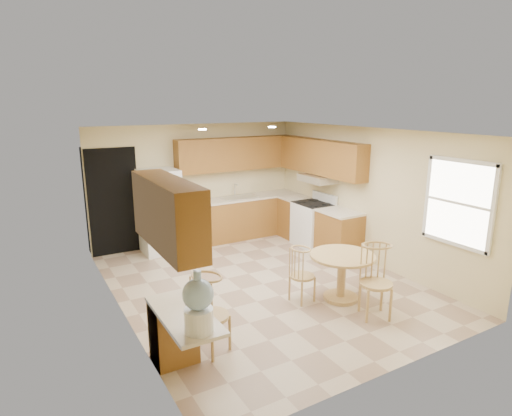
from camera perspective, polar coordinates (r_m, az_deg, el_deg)
floor at (r=7.21m, az=0.96°, el=-10.09°), size 5.50×5.50×0.00m
ceiling at (r=6.60m, az=1.05°, el=10.15°), size 4.50×5.50×0.02m
wall_back at (r=9.21m, az=-7.85°, el=3.27°), size 4.50×0.02×2.50m
wall_front at (r=4.77m, az=18.43°, el=-7.55°), size 4.50×0.02×2.50m
wall_left at (r=6.00m, az=-17.78°, el=-3.08°), size 0.02×5.50×2.50m
wall_right at (r=8.16m, az=14.69°, el=1.55°), size 0.02×5.50×2.50m
doorway at (r=8.74m, az=-18.43°, el=0.76°), size 0.90×0.02×2.10m
base_cab_back at (r=9.48m, az=-2.10°, el=-1.35°), size 2.75×0.60×0.87m
counter_back at (r=9.37m, az=-2.13°, el=1.33°), size 2.75×0.63×0.04m
base_cab_right_a at (r=9.54m, az=5.30°, el=-1.31°), size 0.60×0.59×0.87m
counter_right_a at (r=9.43m, az=5.36°, el=1.36°), size 0.63×0.59×0.04m
base_cab_right_b at (r=8.45m, az=11.00°, el=-3.55°), size 0.60×0.80×0.87m
counter_right_b at (r=8.32m, az=11.14°, el=-0.56°), size 0.63×0.80×0.04m
upper_cab_back at (r=9.33m, az=-2.57°, el=7.25°), size 2.75×0.33×0.70m
upper_cab_right at (r=8.84m, az=8.65°, el=6.73°), size 0.33×2.42×0.70m
upper_cab_left at (r=4.39m, az=-11.66°, el=-0.72°), size 0.33×1.40×0.70m
sink at (r=9.36m, az=-2.26°, el=1.45°), size 0.78×0.44×0.01m
range_hood at (r=8.83m, az=8.23°, el=3.92°), size 0.50×0.76×0.14m
desk_pedestal at (r=5.22m, az=-10.94°, el=-15.92°), size 0.48×0.42×0.72m
desk_top at (r=4.72m, az=-9.59°, el=-13.90°), size 0.50×1.20×0.04m
window at (r=6.93m, az=25.41°, el=0.61°), size 0.06×1.12×1.30m
can_light_a at (r=7.44m, az=-7.17°, el=10.36°), size 0.14×0.14×0.02m
can_light_b at (r=8.09m, az=2.15°, el=10.74°), size 0.14×0.14×0.02m
refrigerator at (r=8.66m, az=-12.69°, el=-0.45°), size 0.73×0.72×1.67m
stove at (r=9.00m, az=7.65°, el=-2.10°), size 0.65×0.76×1.09m
dining_table at (r=6.64m, az=11.37°, el=-8.13°), size 0.98×0.98×0.72m
chair_table_a at (r=6.42m, az=6.64°, el=-8.32°), size 0.37×0.48×0.84m
chair_table_b at (r=6.12m, az=16.45°, el=-8.80°), size 0.46×0.51×1.03m
chair_desk at (r=5.13m, az=-5.62°, el=-13.24°), size 0.44×0.56×0.99m
water_crock at (r=4.23m, az=-7.70°, el=-12.63°), size 0.30×0.30×0.63m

